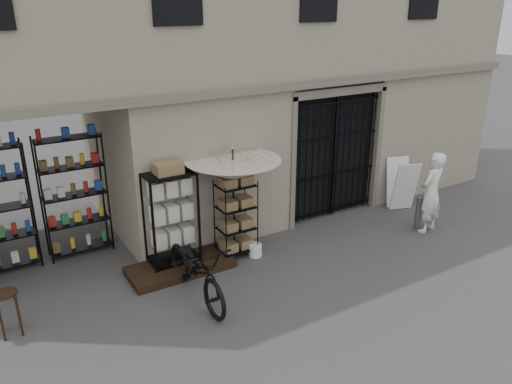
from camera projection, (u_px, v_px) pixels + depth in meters
ground at (330, 273)px, 9.52m from camera, size 80.00×80.00×0.00m
main_building at (226, 17)px, 11.09m from camera, size 14.00×4.00×9.00m
shop_recess at (42, 198)px, 9.05m from camera, size 3.00×1.70×3.00m
shop_shelving at (37, 203)px, 9.51m from camera, size 2.70×0.50×2.50m
iron_gate at (330, 154)px, 11.64m from camera, size 2.50×0.21×3.00m
step_platform at (181, 267)px, 9.57m from camera, size 2.00×0.90×0.15m
display_cabinet at (172, 223)px, 9.37m from camera, size 1.03×0.83×1.93m
wire_rack at (236, 220)px, 9.89m from camera, size 0.79×0.64×1.62m
market_umbrella at (233, 164)px, 9.56m from camera, size 2.16×2.18×2.67m
white_bucket at (255, 250)px, 10.10m from camera, size 0.30×0.30×0.26m
bicycle at (198, 298)px, 8.72m from camera, size 0.75×1.13×2.13m
wooden_stool at (9, 312)px, 7.64m from camera, size 0.36×0.36×0.75m
steel_bollard at (418, 213)px, 11.23m from camera, size 0.15×0.15×0.75m
shopkeeper at (426, 230)px, 11.26m from camera, size 1.06×1.94×0.44m
easel_sign at (401, 184)px, 12.23m from camera, size 0.77×0.82×1.23m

